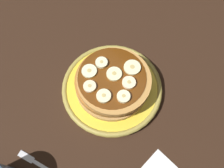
{
  "coord_description": "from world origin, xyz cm",
  "views": [
    {
      "loc": [
        14.17,
        -17.61,
        51.59
      ],
      "look_at": [
        0.0,
        0.0,
        3.34
      ],
      "focal_mm": 38.7,
      "sensor_mm": 36.0,
      "label": 1
    }
  ],
  "objects_px": {
    "banana_slice_1": "(102,63)",
    "banana_slice_3": "(132,68)",
    "banana_slice_7": "(89,71)",
    "banana_slice_6": "(129,83)",
    "fork": "(42,166)",
    "plate": "(112,88)",
    "banana_slice_5": "(124,97)",
    "banana_slice_4": "(104,96)",
    "pancake_stack": "(112,82)",
    "banana_slice_0": "(114,74)",
    "banana_slice_2": "(90,87)"
  },
  "relations": [
    {
      "from": "banana_slice_1",
      "to": "banana_slice_3",
      "type": "relative_size",
      "value": 0.73
    },
    {
      "from": "banana_slice_1",
      "to": "banana_slice_7",
      "type": "relative_size",
      "value": 0.82
    },
    {
      "from": "banana_slice_6",
      "to": "fork",
      "type": "relative_size",
      "value": 0.22
    },
    {
      "from": "fork",
      "to": "banana_slice_3",
      "type": "bearing_deg",
      "value": 84.58
    },
    {
      "from": "fork",
      "to": "banana_slice_1",
      "type": "bearing_deg",
      "value": 97.91
    },
    {
      "from": "banana_slice_3",
      "to": "banana_slice_1",
      "type": "bearing_deg",
      "value": -150.76
    },
    {
      "from": "plate",
      "to": "banana_slice_3",
      "type": "distance_m",
      "value": 0.08
    },
    {
      "from": "plate",
      "to": "banana_slice_6",
      "type": "relative_size",
      "value": 8.13
    },
    {
      "from": "banana_slice_3",
      "to": "banana_slice_5",
      "type": "height_order",
      "value": "banana_slice_5"
    },
    {
      "from": "banana_slice_3",
      "to": "banana_slice_7",
      "type": "distance_m",
      "value": 0.09
    },
    {
      "from": "plate",
      "to": "banana_slice_4",
      "type": "xyz_separation_m",
      "value": [
        0.01,
        -0.04,
        0.06
      ]
    },
    {
      "from": "pancake_stack",
      "to": "banana_slice_7",
      "type": "height_order",
      "value": "banana_slice_7"
    },
    {
      "from": "banana_slice_0",
      "to": "banana_slice_7",
      "type": "xyz_separation_m",
      "value": [
        -0.05,
        -0.03,
        -0.0
      ]
    },
    {
      "from": "pancake_stack",
      "to": "banana_slice_7",
      "type": "xyz_separation_m",
      "value": [
        -0.04,
        -0.02,
        0.03
      ]
    },
    {
      "from": "banana_slice_6",
      "to": "banana_slice_7",
      "type": "bearing_deg",
      "value": -159.58
    },
    {
      "from": "banana_slice_3",
      "to": "banana_slice_5",
      "type": "bearing_deg",
      "value": -67.59
    },
    {
      "from": "fork",
      "to": "banana_slice_0",
      "type": "bearing_deg",
      "value": 88.52
    },
    {
      "from": "banana_slice_2",
      "to": "banana_slice_5",
      "type": "relative_size",
      "value": 0.98
    },
    {
      "from": "plate",
      "to": "banana_slice_2",
      "type": "bearing_deg",
      "value": -114.15
    },
    {
      "from": "plate",
      "to": "pancake_stack",
      "type": "relative_size",
      "value": 1.35
    },
    {
      "from": "pancake_stack",
      "to": "banana_slice_6",
      "type": "relative_size",
      "value": 6.0
    },
    {
      "from": "banana_slice_5",
      "to": "plate",
      "type": "bearing_deg",
      "value": 155.65
    },
    {
      "from": "banana_slice_1",
      "to": "banana_slice_5",
      "type": "relative_size",
      "value": 0.97
    },
    {
      "from": "plate",
      "to": "banana_slice_2",
      "type": "relative_size",
      "value": 8.68
    },
    {
      "from": "banana_slice_0",
      "to": "banana_slice_2",
      "type": "bearing_deg",
      "value": -111.87
    },
    {
      "from": "banana_slice_3",
      "to": "banana_slice_6",
      "type": "bearing_deg",
      "value": -63.84
    },
    {
      "from": "pancake_stack",
      "to": "banana_slice_7",
      "type": "relative_size",
      "value": 5.27
    },
    {
      "from": "banana_slice_4",
      "to": "fork",
      "type": "bearing_deg",
      "value": -96.51
    },
    {
      "from": "pancake_stack",
      "to": "banana_slice_1",
      "type": "xyz_separation_m",
      "value": [
        -0.04,
        0.01,
        0.03
      ]
    },
    {
      "from": "banana_slice_5",
      "to": "banana_slice_6",
      "type": "relative_size",
      "value": 0.96
    },
    {
      "from": "banana_slice_2",
      "to": "plate",
      "type": "bearing_deg",
      "value": 65.85
    },
    {
      "from": "banana_slice_7",
      "to": "banana_slice_3",
      "type": "bearing_deg",
      "value": 44.38
    },
    {
      "from": "banana_slice_4",
      "to": "pancake_stack",
      "type": "bearing_deg",
      "value": 109.69
    },
    {
      "from": "banana_slice_6",
      "to": "fork",
      "type": "xyz_separation_m",
      "value": [
        -0.04,
        -0.23,
        -0.07
      ]
    },
    {
      "from": "banana_slice_2",
      "to": "banana_slice_4",
      "type": "height_order",
      "value": "same"
    },
    {
      "from": "pancake_stack",
      "to": "fork",
      "type": "height_order",
      "value": "pancake_stack"
    },
    {
      "from": "pancake_stack",
      "to": "banana_slice_7",
      "type": "bearing_deg",
      "value": -154.62
    },
    {
      "from": "banana_slice_4",
      "to": "fork",
      "type": "distance_m",
      "value": 0.19
    },
    {
      "from": "banana_slice_4",
      "to": "banana_slice_6",
      "type": "height_order",
      "value": "same"
    },
    {
      "from": "banana_slice_0",
      "to": "fork",
      "type": "relative_size",
      "value": 0.25
    },
    {
      "from": "banana_slice_3",
      "to": "banana_slice_6",
      "type": "relative_size",
      "value": 1.28
    },
    {
      "from": "banana_slice_0",
      "to": "banana_slice_1",
      "type": "height_order",
      "value": "banana_slice_1"
    },
    {
      "from": "banana_slice_4",
      "to": "banana_slice_7",
      "type": "relative_size",
      "value": 0.92
    },
    {
      "from": "banana_slice_5",
      "to": "banana_slice_1",
      "type": "bearing_deg",
      "value": 159.02
    },
    {
      "from": "banana_slice_0",
      "to": "banana_slice_6",
      "type": "height_order",
      "value": "banana_slice_6"
    },
    {
      "from": "banana_slice_0",
      "to": "banana_slice_3",
      "type": "distance_m",
      "value": 0.04
    },
    {
      "from": "banana_slice_1",
      "to": "fork",
      "type": "distance_m",
      "value": 0.24
    },
    {
      "from": "banana_slice_4",
      "to": "fork",
      "type": "height_order",
      "value": "banana_slice_4"
    },
    {
      "from": "banana_slice_3",
      "to": "banana_slice_4",
      "type": "relative_size",
      "value": 1.22
    },
    {
      "from": "plate",
      "to": "fork",
      "type": "bearing_deg",
      "value": -91.35
    }
  ]
}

